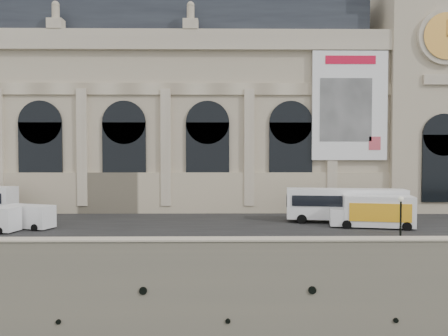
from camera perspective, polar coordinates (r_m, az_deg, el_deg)
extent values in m
cube|color=#776E5B|center=(66.84, -7.03, -6.94)|extent=(160.00, 70.00, 6.00)
cube|color=#2D2D2D|center=(45.81, -9.99, -7.24)|extent=(160.00, 24.00, 0.06)
cube|color=#776E5B|center=(32.79, -13.85, -10.05)|extent=(160.00, 1.20, 1.10)
cube|color=beige|center=(32.67, -13.86, -9.02)|extent=(160.00, 1.40, 0.12)
cube|color=#B6A88C|center=(63.15, -12.93, 5.25)|extent=(68.00, 18.00, 22.00)
cube|color=beige|center=(54.36, -14.92, -3.20)|extent=(68.60, 0.40, 5.00)
cube|color=beige|center=(55.64, -15.13, 15.90)|extent=(69.00, 0.80, 2.40)
cube|color=beige|center=(54.68, -15.04, 9.96)|extent=(68.00, 0.30, 1.40)
cube|color=#2A3038|center=(65.47, -13.03, 17.58)|extent=(64.00, 15.00, 6.00)
cube|color=#2A3038|center=(66.50, -13.06, 20.48)|extent=(56.00, 10.00, 1.20)
cube|color=black|center=(56.63, -22.83, 0.97)|extent=(5.20, 0.25, 9.00)
cylinder|color=black|center=(56.74, -22.89, 5.52)|extent=(5.20, 0.25, 5.20)
cube|color=beige|center=(54.87, -18.03, 2.57)|extent=(1.20, 0.50, 14.00)
cube|color=black|center=(53.66, -12.89, 1.03)|extent=(5.20, 0.25, 9.00)
cylinder|color=black|center=(53.78, -12.93, 5.83)|extent=(5.20, 0.25, 5.20)
cube|color=beige|center=(52.75, -7.60, 2.67)|extent=(1.20, 0.50, 14.00)
cube|color=black|center=(52.46, -2.15, 1.06)|extent=(5.20, 0.25, 9.00)
cylinder|color=black|center=(52.58, -2.16, 5.96)|extent=(5.20, 0.25, 5.20)
cube|color=beige|center=(52.49, 3.31, 2.69)|extent=(1.20, 0.50, 14.00)
cube|color=black|center=(53.14, 8.69, 1.05)|extent=(5.20, 0.25, 9.00)
cylinder|color=black|center=(53.26, 8.72, 5.89)|extent=(5.20, 0.25, 5.20)
cube|color=beige|center=(54.11, 13.95, 2.62)|extent=(1.20, 0.50, 14.00)
cube|color=white|center=(54.74, 16.09, 7.83)|extent=(9.00, 0.35, 13.00)
cube|color=red|center=(55.37, 16.21, 13.42)|extent=(6.00, 0.06, 1.00)
cube|color=gray|center=(54.36, 15.64, 7.35)|extent=(6.20, 0.06, 7.50)
cube|color=#CA4755|center=(55.21, 19.09, 3.07)|extent=(1.40, 0.06, 1.60)
cube|color=#B6A88C|center=(64.83, 23.89, 8.59)|extent=(12.00, 14.00, 30.00)
cylinder|color=beige|center=(59.44, 26.98, 15.05)|extent=(6.60, 0.50, 6.60)
cylinder|color=black|center=(59.18, 27.12, 15.10)|extent=(5.40, 0.15, 5.40)
cylinder|color=gold|center=(59.12, 27.15, 15.12)|extent=(5.50, 0.06, 5.50)
cube|color=gold|center=(59.26, 27.20, 15.98)|extent=(0.14, 0.05, 2.00)
cube|color=black|center=(57.97, 26.69, -0.06)|extent=(5.00, 0.25, 8.00)
cylinder|color=black|center=(55.78, -26.53, -5.27)|extent=(1.04, 0.40, 1.01)
cube|color=white|center=(47.43, 15.59, -4.54)|extent=(12.38, 4.27, 3.14)
cube|color=black|center=(46.95, 8.19, -4.18)|extent=(0.42, 2.31, 1.21)
cube|color=black|center=(46.11, 15.82, -4.22)|extent=(11.02, 1.70, 1.11)
cube|color=black|center=(48.67, 15.38, -3.89)|extent=(11.02, 1.70, 1.11)
cylinder|color=black|center=(45.97, 10.12, -6.61)|extent=(1.04, 0.45, 1.01)
cylinder|color=black|center=(48.47, 10.00, -6.16)|extent=(1.04, 0.45, 1.01)
cylinder|color=black|center=(47.24, 21.29, -6.48)|extent=(1.04, 0.45, 1.01)
cylinder|color=black|center=(49.68, 20.61, -6.06)|extent=(1.04, 0.45, 1.01)
cylinder|color=black|center=(45.83, -25.82, -6.99)|extent=(0.75, 0.36, 0.72)
cube|color=white|center=(46.38, -24.19, -5.75)|extent=(5.35, 3.46, 2.12)
cube|color=white|center=(47.78, -25.96, -5.95)|extent=(1.95, 2.29, 1.48)
cube|color=black|center=(48.08, -26.41, -5.30)|extent=(0.60, 1.59, 0.74)
cylinder|color=black|center=(46.91, -26.43, -6.81)|extent=(0.74, 0.45, 0.70)
cylinder|color=black|center=(48.28, -24.80, -6.54)|extent=(0.74, 0.45, 0.70)
cylinder|color=black|center=(44.74, -23.50, -7.18)|extent=(0.74, 0.45, 0.70)
cylinder|color=black|center=(46.18, -21.88, -6.88)|extent=(0.74, 0.45, 0.70)
cube|color=white|center=(45.32, 19.49, -5.31)|extent=(6.91, 3.77, 2.94)
cube|color=#EEA41A|center=(44.06, 19.74, -5.52)|extent=(5.57, 1.20, 1.74)
cube|color=red|center=(44.06, 19.74, -5.52)|extent=(3.21, 0.70, 0.65)
cube|color=white|center=(45.00, 14.78, -6.15)|extent=(2.19, 2.70, 1.64)
cylinder|color=black|center=(43.91, 15.74, -7.15)|extent=(0.92, 0.47, 0.87)
cylinder|color=black|center=(46.38, 15.48, -6.66)|extent=(0.92, 0.47, 0.87)
cylinder|color=black|center=(44.70, 22.78, -7.07)|extent=(0.92, 0.47, 0.87)
cylinder|color=black|center=(47.13, 22.15, -6.60)|extent=(0.92, 0.47, 0.87)
cylinder|color=black|center=(36.58, 22.03, -9.46)|extent=(0.41, 0.41, 0.37)
cylinder|color=black|center=(36.29, 22.07, -6.85)|extent=(0.15, 0.15, 3.74)
sphere|color=beige|center=(36.05, 22.11, -3.77)|extent=(0.41, 0.41, 0.41)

